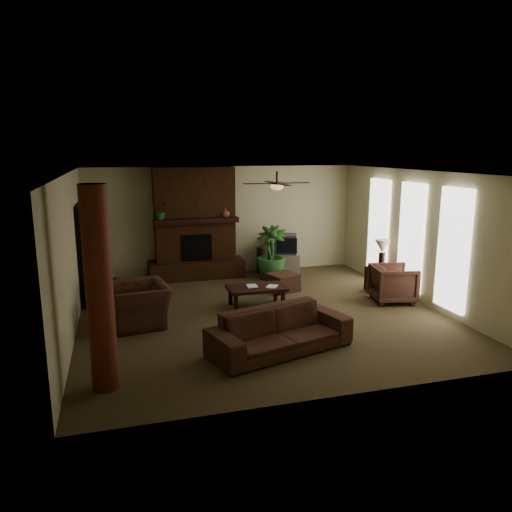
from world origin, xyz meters
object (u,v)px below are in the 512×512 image
object	(u,v)px
armchair_left	(139,297)
side_table_right	(380,278)
sofa	(280,324)
coffee_table	(256,289)
armchair_right	(393,282)
floor_vase	(263,257)
log_column	(99,290)
lamp_right	(382,248)
side_table_left	(104,293)
lamp_left	(100,260)
ottoman	(283,282)
floor_plant	(271,264)
tv_stand	(283,263)

from	to	relation	value
armchair_left	side_table_right	world-z (taller)	armchair_left
sofa	coffee_table	xyz separation A→B (m)	(0.26, 2.33, -0.09)
armchair_right	floor_vase	xyz separation A→B (m)	(-1.98, 3.14, -0.01)
log_column	side_table_right	xyz separation A→B (m)	(6.09, 3.28, -1.12)
sofa	coffee_table	size ratio (longest dim) A/B	1.96
armchair_right	lamp_right	xyz separation A→B (m)	(0.19, 0.85, 0.56)
armchair_right	coffee_table	world-z (taller)	armchair_right
log_column	side_table_left	bearing A→B (deg)	91.32
lamp_left	sofa	bearing A→B (deg)	-48.61
side_table_left	lamp_right	world-z (taller)	lamp_right
side_table_left	log_column	bearing A→B (deg)	-88.68
ottoman	floor_plant	world-z (taller)	floor_plant
lamp_left	lamp_right	xyz separation A→B (m)	(6.21, -0.51, 0.00)
floor_plant	side_table_left	bearing A→B (deg)	-164.07
side_table_right	lamp_right	bearing A→B (deg)	-66.73
coffee_table	lamp_left	size ratio (longest dim) A/B	1.85
armchair_left	lamp_left	xyz separation A→B (m)	(-0.69, 1.29, 0.48)
floor_plant	armchair_right	bearing A→B (deg)	-52.41
side_table_right	tv_stand	bearing A→B (deg)	125.57
sofa	armchair_right	bearing A→B (deg)	13.79
armchair_right	ottoman	bearing A→B (deg)	65.53
sofa	lamp_left	bearing A→B (deg)	115.04
ottoman	armchair_right	bearing A→B (deg)	-35.38
floor_vase	lamp_right	bearing A→B (deg)	-46.54
armchair_right	side_table_left	size ratio (longest dim) A/B	1.59
log_column	armchair_left	size ratio (longest dim) A/B	2.37
log_column	lamp_right	bearing A→B (deg)	28.08
tv_stand	lamp_left	size ratio (longest dim) A/B	1.31
log_column	coffee_table	distance (m)	4.27
armchair_left	tv_stand	world-z (taller)	armchair_left
floor_vase	lamp_left	bearing A→B (deg)	-156.10
floor_vase	side_table_left	world-z (taller)	floor_vase
tv_stand	floor_vase	world-z (taller)	floor_vase
armchair_left	floor_plant	size ratio (longest dim) A/B	0.88
floor_plant	lamp_right	bearing A→B (deg)	-38.22
log_column	lamp_right	world-z (taller)	log_column
side_table_left	armchair_left	bearing A→B (deg)	-63.09
sofa	coffee_table	bearing A→B (deg)	67.23
floor_plant	ottoman	bearing A→B (deg)	-93.01
armchair_left	tv_stand	size ratio (longest dim) A/B	1.39
side_table_left	lamp_right	size ratio (longest dim) A/B	0.85
log_column	lamp_right	xyz separation A→B (m)	(6.10, 3.25, -0.40)
log_column	armchair_right	xyz separation A→B (m)	(5.91, 2.41, -0.96)
lamp_left	side_table_right	size ratio (longest dim) A/B	1.18
floor_plant	side_table_right	bearing A→B (deg)	-37.94
log_column	floor_plant	xyz separation A→B (m)	(3.95, 4.95, -1.02)
armchair_left	floor_vase	world-z (taller)	armchair_left
tv_stand	floor_plant	size ratio (longest dim) A/B	0.63
coffee_table	tv_stand	xyz separation A→B (m)	(1.50, 2.65, -0.12)
floor_plant	side_table_left	distance (m)	4.20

